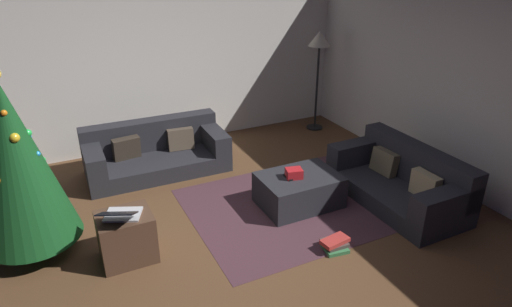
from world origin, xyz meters
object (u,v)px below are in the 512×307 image
(tv_remote, at_px, (288,177))
(side_table, at_px, (127,237))
(gift_box, at_px, (294,173))
(corner_lamp, at_px, (319,46))
(couch_right, at_px, (402,180))
(couch_left, at_px, (155,152))
(christmas_tree, at_px, (17,164))
(ottoman, at_px, (299,190))
(laptop, at_px, (121,214))
(book_stack, at_px, (335,244))

(tv_remote, xyz_separation_m, side_table, (-1.91, -0.14, -0.15))
(gift_box, relative_size, corner_lamp, 0.11)
(side_table, relative_size, corner_lamp, 0.32)
(couch_right, relative_size, corner_lamp, 1.04)
(couch_left, height_order, couch_right, couch_right)
(christmas_tree, bearing_deg, side_table, -32.85)
(couch_left, distance_m, couch_right, 3.28)
(couch_left, distance_m, christmas_tree, 2.18)
(ottoman, relative_size, gift_box, 5.03)
(tv_remote, bearing_deg, corner_lamp, 52.41)
(couch_left, height_order, laptop, laptop)
(couch_right, relative_size, christmas_tree, 0.90)
(side_table, height_order, book_stack, side_table)
(ottoman, relative_size, tv_remote, 5.86)
(side_table, xyz_separation_m, book_stack, (1.94, -0.79, -0.19))
(couch_left, relative_size, gift_box, 10.20)
(ottoman, bearing_deg, christmas_tree, 172.31)
(tv_remote, bearing_deg, gift_box, -10.95)
(couch_right, relative_size, gift_box, 9.24)
(ottoman, relative_size, book_stack, 2.99)
(couch_right, height_order, christmas_tree, christmas_tree)
(tv_remote, bearing_deg, christmas_tree, 174.43)
(ottoman, relative_size, corner_lamp, 0.57)
(gift_box, bearing_deg, couch_left, 125.30)
(couch_left, bearing_deg, couch_right, 139.86)
(gift_box, distance_m, laptop, 2.02)
(ottoman, bearing_deg, gift_box, -174.10)
(couch_left, bearing_deg, side_table, 68.42)
(laptop, bearing_deg, ottoman, 5.44)
(couch_right, xyz_separation_m, corner_lamp, (0.39, 2.51, 1.14))
(couch_right, height_order, tv_remote, couch_right)
(christmas_tree, height_order, corner_lamp, christmas_tree)
(couch_right, relative_size, laptop, 3.29)
(ottoman, height_order, book_stack, ottoman)
(laptop, bearing_deg, couch_left, 67.38)
(couch_right, distance_m, side_table, 3.25)
(ottoman, distance_m, gift_box, 0.26)
(book_stack, bearing_deg, gift_box, 87.45)
(tv_remote, height_order, christmas_tree, christmas_tree)
(christmas_tree, bearing_deg, corner_lamp, 20.54)
(ottoman, height_order, tv_remote, tv_remote)
(couch_right, bearing_deg, laptop, 85.13)
(ottoman, relative_size, side_table, 1.80)
(couch_right, distance_m, ottoman, 1.26)
(ottoman, height_order, corner_lamp, corner_lamp)
(corner_lamp, bearing_deg, book_stack, -119.53)
(gift_box, height_order, corner_lamp, corner_lamp)
(christmas_tree, bearing_deg, gift_box, -8.10)
(side_table, height_order, laptop, laptop)
(christmas_tree, xyz_separation_m, laptop, (0.79, -0.59, -0.44))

